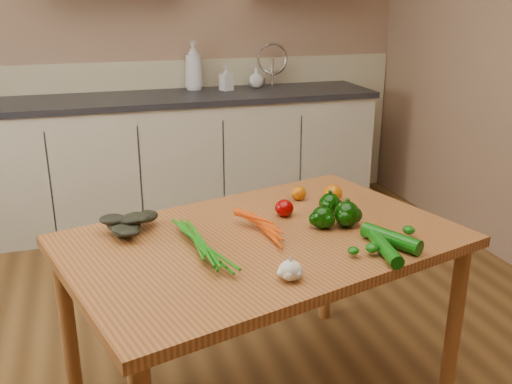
{
  "coord_description": "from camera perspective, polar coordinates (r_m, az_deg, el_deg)",
  "views": [
    {
      "loc": [
        -0.4,
        -1.73,
        1.57
      ],
      "look_at": [
        0.23,
        0.31,
        0.82
      ],
      "focal_mm": 40.0,
      "sensor_mm": 36.0,
      "label": 1
    }
  ],
  "objects": [
    {
      "name": "leafy_greens",
      "position": [
        2.1,
        -12.06,
        -2.93
      ],
      "size": [
        0.2,
        0.18,
        0.1
      ],
      "primitive_type": null,
      "color": "black",
      "rests_on": "table"
    },
    {
      "name": "tomato_b",
      "position": [
        2.41,
        4.28,
        -0.11
      ],
      "size": [
        0.06,
        0.06,
        0.06
      ],
      "primitive_type": "ellipsoid",
      "color": "#B75504",
      "rests_on": "table"
    },
    {
      "name": "zucchini_b",
      "position": [
        1.95,
        12.8,
        -5.53
      ],
      "size": [
        0.08,
        0.22,
        0.05
      ],
      "primitive_type": "cylinder",
      "rotation": [
        1.57,
        0.0,
        -0.15
      ],
      "color": "#084B08",
      "rests_on": "table"
    },
    {
      "name": "counter_run",
      "position": [
        4.12,
        -7.89,
        3.52
      ],
      "size": [
        2.84,
        0.64,
        1.14
      ],
      "color": "#B5AF97",
      "rests_on": "ground"
    },
    {
      "name": "soap_bottle_b",
      "position": [
        4.16,
        -3.0,
        11.3
      ],
      "size": [
        0.1,
        0.1,
        0.17
      ],
      "primitive_type": "imported",
      "rotation": [
        0.0,
        0.0,
        3.49
      ],
      "color": "silver",
      "rests_on": "counter_run"
    },
    {
      "name": "tomato_a",
      "position": [
        2.23,
        2.84,
        -1.61
      ],
      "size": [
        0.07,
        0.07,
        0.07
      ],
      "primitive_type": "ellipsoid",
      "color": "#850202",
      "rests_on": "table"
    },
    {
      "name": "soap_bottle_c",
      "position": [
        4.29,
        0.0,
        11.36
      ],
      "size": [
        0.16,
        0.16,
        0.14
      ],
      "primitive_type": "imported",
      "rotation": [
        0.0,
        0.0,
        4.03
      ],
      "color": "silver",
      "rests_on": "counter_run"
    },
    {
      "name": "tomato_c",
      "position": [
        2.39,
        7.67,
        -0.16
      ],
      "size": [
        0.08,
        0.08,
        0.07
      ],
      "primitive_type": "ellipsoid",
      "color": "#B75504",
      "rests_on": "table"
    },
    {
      "name": "pepper_b",
      "position": [
        2.26,
        7.38,
        -1.2
      ],
      "size": [
        0.08,
        0.08,
        0.08
      ],
      "primitive_type": "sphere",
      "color": "black",
      "rests_on": "table"
    },
    {
      "name": "carrot_bunch",
      "position": [
        2.02,
        -1.24,
        -3.86
      ],
      "size": [
        0.3,
        0.26,
        0.07
      ],
      "primitive_type": null,
      "rotation": [
        0.0,
        0.0,
        0.27
      ],
      "color": "#D74105",
      "rests_on": "table"
    },
    {
      "name": "soap_bottle_a",
      "position": [
        4.2,
        -6.28,
        12.45
      ],
      "size": [
        0.18,
        0.18,
        0.34
      ],
      "primitive_type": "imported",
      "rotation": [
        0.0,
        0.0,
        2.63
      ],
      "color": "silver",
      "rests_on": "counter_run"
    },
    {
      "name": "pepper_a",
      "position": [
        2.12,
        6.69,
        -2.54
      ],
      "size": [
        0.08,
        0.08,
        0.08
      ],
      "primitive_type": "sphere",
      "color": "black",
      "rests_on": "table"
    },
    {
      "name": "table",
      "position": [
        2.09,
        0.7,
        -6.51
      ],
      "size": [
        1.56,
        1.22,
        0.74
      ],
      "rotation": [
        0.0,
        0.0,
        0.27
      ],
      "color": "#A45F2F",
      "rests_on": "ground"
    },
    {
      "name": "garlic_bulb",
      "position": [
        1.75,
        3.45,
        -7.83
      ],
      "size": [
        0.07,
        0.07,
        0.06
      ],
      "primitive_type": "ellipsoid",
      "color": "silver",
      "rests_on": "table"
    },
    {
      "name": "zucchini_a",
      "position": [
        2.02,
        13.36,
        -4.56
      ],
      "size": [
        0.15,
        0.22,
        0.06
      ],
      "primitive_type": "cylinder",
      "rotation": [
        1.57,
        0.0,
        0.46
      ],
      "color": "#084B08",
      "rests_on": "table"
    },
    {
      "name": "pepper_c",
      "position": [
        2.15,
        9.08,
        -2.2
      ],
      "size": [
        0.09,
        0.09,
        0.09
      ],
      "primitive_type": "sphere",
      "color": "black",
      "rests_on": "table"
    },
    {
      "name": "room",
      "position": [
        1.97,
        -5.26,
        9.92
      ],
      "size": [
        4.04,
        5.04,
        2.64
      ],
      "color": "brown",
      "rests_on": "ground"
    }
  ]
}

